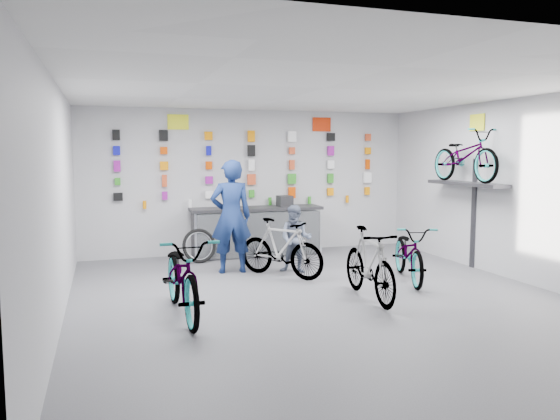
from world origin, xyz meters
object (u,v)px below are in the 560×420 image
object	(u,v)px
bike_left	(183,276)
clerk	(231,216)
bike_right	(409,253)
bike_service	(281,248)
customer	(296,239)
bike_center	(369,264)
counter	(257,232)

from	to	relation	value
bike_left	clerk	bearing A→B (deg)	61.53
bike_right	bike_service	size ratio (longest dim) A/B	1.08
clerk	customer	xyz separation A→B (m)	(1.08, -0.36, -0.40)
bike_left	clerk	world-z (taller)	clerk
bike_center	bike_service	size ratio (longest dim) A/B	1.04
bike_right	bike_center	bearing A→B (deg)	-126.60
bike_left	bike_center	size ratio (longest dim) A/B	1.18
counter	bike_service	bearing A→B (deg)	-93.61
bike_center	customer	world-z (taller)	customer
clerk	customer	size ratio (longest dim) A/B	1.67
bike_right	customer	xyz separation A→B (m)	(-1.57, 1.18, 0.13)
clerk	bike_service	bearing A→B (deg)	142.60
bike_service	clerk	xyz separation A→B (m)	(-0.72, 0.61, 0.50)
bike_right	bike_service	bearing A→B (deg)	172.03
bike_service	counter	bearing A→B (deg)	47.84
bike_service	clerk	size ratio (longest dim) A/B	0.83
counter	clerk	xyz separation A→B (m)	(-0.85, -1.40, 0.51)
bike_service	customer	xyz separation A→B (m)	(0.35, 0.25, 0.10)
bike_center	bike_left	bearing A→B (deg)	-176.36
counter	clerk	size ratio (longest dim) A/B	1.36
counter	clerk	distance (m)	1.72
bike_center	bike_service	world-z (taller)	bike_center
bike_right	bike_left	bearing A→B (deg)	-149.88
counter	bike_center	world-z (taller)	bike_center
counter	bike_left	distance (m)	4.28
counter	bike_center	bearing A→B (deg)	-80.50
bike_left	clerk	distance (m)	2.69
counter	bike_center	xyz separation A→B (m)	(0.63, -3.77, 0.03)
bike_right	bike_service	distance (m)	2.13
bike_right	bike_service	world-z (taller)	bike_service
bike_left	clerk	xyz separation A→B (m)	(1.18, 2.37, 0.46)
clerk	customer	distance (m)	1.20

